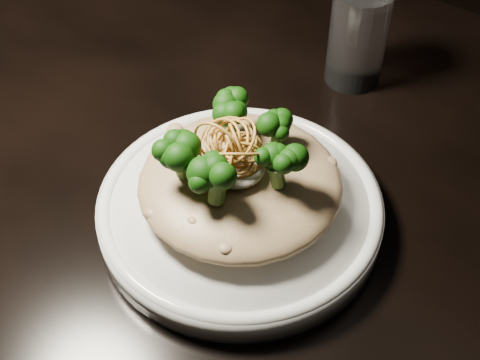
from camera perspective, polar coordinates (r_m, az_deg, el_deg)
name	(u,v)px	position (r m, az deg, el deg)	size (l,w,h in m)	color
table	(225,204)	(0.76, -1.26, -2.02)	(1.10, 0.80, 0.75)	black
plate	(240,211)	(0.62, 0.00, -2.62)	(0.26, 0.26, 0.03)	white
risotto	(240,183)	(0.60, 0.01, -0.23)	(0.18, 0.18, 0.04)	brown
broccoli	(239,148)	(0.57, -0.07, 2.73)	(0.11, 0.11, 0.04)	black
cheese	(236,167)	(0.57, -0.33, 1.11)	(0.05, 0.05, 0.01)	silver
shallots	(233,143)	(0.56, -0.62, 3.20)	(0.05, 0.05, 0.03)	#945D1F
drinking_glass	(358,37)	(0.77, 10.01, 11.92)	(0.06, 0.06, 0.11)	white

